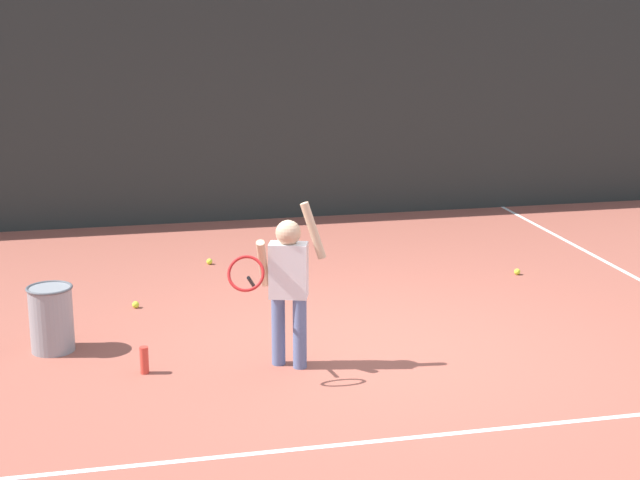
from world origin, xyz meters
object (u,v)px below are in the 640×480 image
water_bottle (144,360)px  ball_hopper (51,318)px  tennis_player (287,280)px  tennis_ball_3 (209,261)px  tennis_ball_1 (44,305)px  tennis_ball_5 (517,272)px  tennis_ball_6 (136,305)px

water_bottle → ball_hopper: bearing=136.9°
tennis_player → water_bottle: tennis_player is taller
tennis_player → ball_hopper: size_ratio=2.40×
water_bottle → tennis_ball_3: 3.18m
tennis_ball_1 → tennis_ball_5: same height
tennis_player → water_bottle: 1.29m
ball_hopper → tennis_player: bearing=-22.9°
ball_hopper → tennis_ball_1: ball_hopper is taller
water_bottle → tennis_ball_6: water_bottle is taller
tennis_player → tennis_ball_6: 2.23m
tennis_ball_3 → tennis_ball_6: (-0.86, -1.38, 0.00)m
ball_hopper → tennis_ball_3: bearing=56.5°
tennis_player → tennis_ball_6: bearing=140.4°
tennis_ball_1 → tennis_ball_5: size_ratio=1.00×
water_bottle → tennis_ball_1: (-0.86, 1.87, -0.08)m
tennis_ball_6 → tennis_ball_5: bearing=3.7°
tennis_ball_3 → tennis_ball_6: size_ratio=1.00×
tennis_player → tennis_ball_5: 3.60m
water_bottle → tennis_ball_6: bearing=90.2°
water_bottle → tennis_ball_3: bearing=74.5°
tennis_ball_1 → tennis_ball_3: (1.71, 1.19, 0.00)m
tennis_ball_1 → ball_hopper: bearing=-83.5°
tennis_player → tennis_ball_1: 2.88m
water_bottle → tennis_ball_6: size_ratio=3.33×
ball_hopper → tennis_ball_6: 1.26m
tennis_ball_3 → tennis_ball_6: same height
ball_hopper → tennis_ball_3: size_ratio=8.52×
tennis_player → tennis_ball_6: tennis_player is taller
tennis_player → tennis_ball_3: bearing=113.0°
ball_hopper → tennis_ball_5: 4.90m
tennis_ball_3 → tennis_ball_5: same height
tennis_player → tennis_ball_6: size_ratio=20.46×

